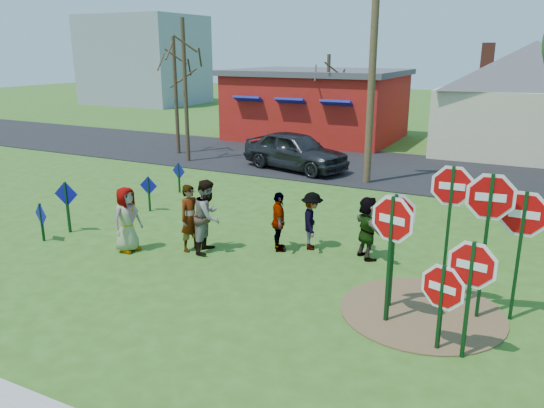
{
  "coord_description": "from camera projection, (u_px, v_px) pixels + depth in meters",
  "views": [
    {
      "loc": [
        6.12,
        -10.77,
        5.0
      ],
      "look_at": [
        0.35,
        0.65,
        1.25
      ],
      "focal_mm": 35.0,
      "sensor_mm": 36.0,
      "label": 1
    }
  ],
  "objects": [
    {
      "name": "stop_sign_a",
      "position": [
        392.0,
        231.0,
        9.63
      ],
      "size": [
        1.14,
        0.37,
        2.64
      ],
      "rotation": [
        0.0,
        0.0,
        -0.3
      ],
      "color": "#0E3616",
      "rests_on": "ground"
    },
    {
      "name": "stop_sign_f",
      "position": [
        471.0,
        273.0,
        8.53
      ],
      "size": [
        1.08,
        0.19,
        2.22
      ],
      "rotation": [
        0.0,
        0.0,
        -0.16
      ],
      "color": "#0E3616",
      "rests_on": "ground"
    },
    {
      "name": "person_c",
      "position": [
        208.0,
        216.0,
        13.4
      ],
      "size": [
        0.88,
        1.04,
        1.89
      ],
      "primitive_type": "imported",
      "rotation": [
        0.0,
        0.0,
        1.77
      ],
      "color": "brown",
      "rests_on": "ground"
    },
    {
      "name": "ground",
      "position": [
        248.0,
        257.0,
        13.28
      ],
      "size": [
        120.0,
        120.0,
        0.0
      ],
      "primitive_type": "plane",
      "color": "#325919",
      "rests_on": "ground"
    },
    {
      "name": "bare_tree_east",
      "position": [
        328.0,
        89.0,
        26.68
      ],
      "size": [
        1.8,
        1.8,
        4.77
      ],
      "color": "#382819",
      "rests_on": "ground"
    },
    {
      "name": "person_d",
      "position": [
        312.0,
        221.0,
        13.62
      ],
      "size": [
        0.88,
        1.11,
        1.51
      ],
      "primitive_type": "imported",
      "rotation": [
        0.0,
        0.0,
        1.94
      ],
      "color": "#333338",
      "rests_on": "ground"
    },
    {
      "name": "utility_pole",
      "position": [
        373.0,
        59.0,
        19.24
      ],
      "size": [
        2.04,
        0.96,
        8.87
      ],
      "rotation": [
        0.0,
        0.0,
        0.4
      ],
      "color": "#4C3823",
      "rests_on": "ground"
    },
    {
      "name": "road",
      "position": [
        377.0,
        168.0,
        23.12
      ],
      "size": [
        120.0,
        7.5,
        0.04
      ],
      "primitive_type": "cube",
      "color": "black",
      "rests_on": "ground"
    },
    {
      "name": "suv",
      "position": [
        295.0,
        151.0,
        22.56
      ],
      "size": [
        5.09,
        3.06,
        1.62
      ],
      "primitive_type": "imported",
      "rotation": [
        0.0,
        0.0,
        1.31
      ],
      "color": "#29282D",
      "rests_on": "road"
    },
    {
      "name": "blue_diamond_c",
      "position": [
        149.0,
        190.0,
        16.83
      ],
      "size": [
        0.6,
        0.11,
        1.15
      ],
      "rotation": [
        0.0,
        0.0,
        0.15
      ],
      "color": "#0E3616",
      "rests_on": "ground"
    },
    {
      "name": "blue_diamond_b",
      "position": [
        67.0,
        201.0,
        14.81
      ],
      "size": [
        0.69,
        0.2,
        1.48
      ],
      "rotation": [
        0.0,
        0.0,
        0.26
      ],
      "color": "#0E3616",
      "rests_on": "ground"
    },
    {
      "name": "stop_sign_g",
      "position": [
        394.0,
        225.0,
        10.23
      ],
      "size": [
        1.0,
        0.48,
        2.5
      ],
      "rotation": [
        0.0,
        0.0,
        0.44
      ],
      "color": "#0E3616",
      "rests_on": "ground"
    },
    {
      "name": "red_building",
      "position": [
        317.0,
        104.0,
        30.52
      ],
      "size": [
        9.4,
        7.69,
        3.9
      ],
      "color": "maroon",
      "rests_on": "ground"
    },
    {
      "name": "person_f",
      "position": [
        368.0,
        228.0,
        12.99
      ],
      "size": [
        1.37,
        1.37,
        1.58
      ],
      "primitive_type": "imported",
      "rotation": [
        0.0,
        0.0,
        2.35
      ],
      "color": "#1D5A38",
      "rests_on": "ground"
    },
    {
      "name": "stop_sign_e",
      "position": [
        442.0,
        292.0,
        8.89
      ],
      "size": [
        1.04,
        0.34,
        1.71
      ],
      "rotation": [
        0.0,
        0.0,
        -0.31
      ],
      "color": "#0E3616",
      "rests_on": "ground"
    },
    {
      "name": "bare_tree_mid",
      "position": [
        175.0,
        79.0,
        25.35
      ],
      "size": [
        1.8,
        1.8,
        5.59
      ],
      "color": "#382819",
      "rests_on": "ground"
    },
    {
      "name": "distant_building",
      "position": [
        145.0,
        60.0,
        49.98
      ],
      "size": [
        10.0,
        8.0,
        8.0
      ],
      "primitive_type": "cube",
      "color": "#8C939E",
      "rests_on": "ground"
    },
    {
      "name": "blue_diamond_a",
      "position": [
        41.0,
        218.0,
        14.2
      ],
      "size": [
        0.62,
        0.21,
        1.07
      ],
      "rotation": [
        0.0,
        0.0,
        -0.29
      ],
      "color": "#0E3616",
      "rests_on": "ground"
    },
    {
      "name": "dirt_patch",
      "position": [
        422.0,
        312.0,
        10.47
      ],
      "size": [
        3.2,
        3.2,
        0.03
      ],
      "primitive_type": "cylinder",
      "color": "brown",
      "rests_on": "ground"
    },
    {
      "name": "blue_diamond_d",
      "position": [
        179.0,
        174.0,
        19.05
      ],
      "size": [
        0.6,
        0.12,
        1.1
      ],
      "rotation": [
        0.0,
        0.0,
        -0.17
      ],
      "color": "#0E3616",
      "rests_on": "ground"
    },
    {
      "name": "person_b",
      "position": [
        191.0,
        218.0,
        13.49
      ],
      "size": [
        0.57,
        0.72,
        1.74
      ],
      "primitive_type": "imported",
      "rotation": [
        0.0,
        0.0,
        1.29
      ],
      "color": "#25675C",
      "rests_on": "ground"
    },
    {
      "name": "person_a",
      "position": [
        127.0,
        219.0,
        13.45
      ],
      "size": [
        0.64,
        0.89,
        1.7
      ],
      "primitive_type": "imported",
      "rotation": [
        0.0,
        0.0,
        1.44
      ],
      "color": "#3C4B95",
      "rests_on": "ground"
    },
    {
      "name": "stop_sign_d",
      "position": [
        523.0,
        224.0,
        9.69
      ],
      "size": [
        1.18,
        0.08,
        2.71
      ],
      "rotation": [
        0.0,
        0.0,
        -0.03
      ],
      "color": "#0E3616",
      "rests_on": "ground"
    },
    {
      "name": "bare_tree_west",
      "position": [
        185.0,
        71.0,
        23.37
      ],
      "size": [
        1.8,
        1.8,
        6.32
      ],
      "color": "#382819",
      "rests_on": "ground"
    },
    {
      "name": "stop_sign_b",
      "position": [
        451.0,
        201.0,
        9.98
      ],
      "size": [
        1.06,
        0.07,
        3.07
      ],
      "rotation": [
        0.0,
        0.0,
        0.04
      ],
      "color": "#0E3616",
      "rests_on": "ground"
    },
    {
      "name": "person_e",
      "position": [
        279.0,
        222.0,
        13.49
      ],
      "size": [
        0.8,
        0.97,
        1.55
      ],
      "primitive_type": "imported",
      "rotation": [
        0.0,
        0.0,
        2.12
      ],
      "color": "#402752",
      "rests_on": "ground"
    },
    {
      "name": "cream_house",
      "position": [
        530.0,
        94.0,
        25.49
      ],
      "size": [
        9.4,
        9.4,
        6.5
      ],
      "color": "beige",
      "rests_on": "ground"
    },
    {
      "name": "stop_sign_c",
      "position": [
        489.0,
        213.0,
        9.69
      ],
      "size": [
        1.19,
        0.17,
        3.03
      ],
      "rotation": [
        0.0,
        0.0,
        0.13
      ],
      "color": "#0E3616",
      "rests_on": "ground"
    }
  ]
}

